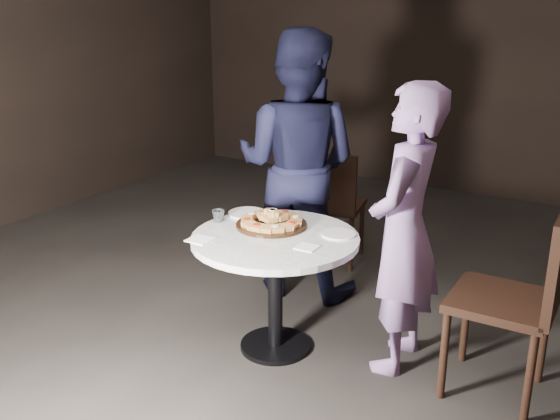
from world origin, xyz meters
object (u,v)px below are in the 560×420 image
table (275,258)px  focaccia_pile (272,219)px  diner_navy (297,165)px  diner_teal (404,231)px  serving_board (271,225)px  water_glass (218,216)px  chair_far (332,200)px  chair_right (525,291)px

table → focaccia_pile: bearing=128.2°
diner_navy → diner_teal: bearing=140.5°
focaccia_pile → serving_board: bearing=165.9°
table → diner_teal: bearing=18.9°
table → water_glass: (-0.39, 0.03, 0.16)m
chair_far → chair_right: size_ratio=0.88×
serving_board → water_glass: bearing=-163.3°
focaccia_pile → diner_navy: 0.67m
focaccia_pile → chair_right: size_ratio=0.36×
diner_navy → chair_right: bearing=151.2°
water_glass → diner_teal: size_ratio=0.05×
water_glass → table: bearing=-4.3°
serving_board → diner_navy: (-0.19, 0.63, 0.18)m
serving_board → focaccia_pile: 0.03m
chair_far → diner_teal: 1.38m
serving_board → chair_right: chair_right is taller
chair_far → diner_teal: size_ratio=0.57×
serving_board → diner_navy: 0.68m
serving_board → focaccia_pile: (0.00, -0.00, 0.03)m
water_glass → diner_teal: 1.04m
water_glass → diner_navy: (0.10, 0.72, 0.15)m
focaccia_pile → chair_right: bearing=4.3°
water_glass → chair_far: 1.22m
diner_navy → table: bearing=101.7°
serving_board → water_glass: size_ratio=5.39×
table → chair_far: (-0.27, 1.23, -0.05)m
chair_right → diner_navy: diner_navy is taller
table → diner_teal: diner_teal is taller
focaccia_pile → chair_right: chair_right is taller
serving_board → chair_right: bearing=4.2°
serving_board → focaccia_pile: bearing=-14.1°
water_glass → chair_far: chair_far is taller
water_glass → diner_navy: 0.74m
diner_navy → focaccia_pile: bearing=97.9°
chair_right → water_glass: bearing=-83.7°
diner_navy → serving_board: bearing=97.6°
serving_board → water_glass: water_glass is taller
focaccia_pile → water_glass: (-0.30, -0.09, -0.01)m
water_glass → diner_navy: diner_navy is taller
serving_board → diner_navy: size_ratio=0.23×
focaccia_pile → chair_far: bearing=99.2°
table → diner_navy: diner_navy is taller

